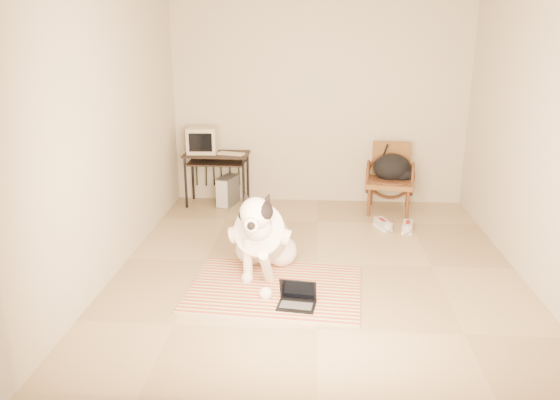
# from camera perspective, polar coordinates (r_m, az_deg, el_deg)

# --- Properties ---
(floor) EXTENTS (4.50, 4.50, 0.00)m
(floor) POSITION_cam_1_polar(r_m,az_deg,el_deg) (5.71, 3.90, -6.63)
(floor) COLOR tan
(floor) RESTS_ON ground
(wall_back) EXTENTS (4.50, 0.00, 4.50)m
(wall_back) POSITION_cam_1_polar(r_m,az_deg,el_deg) (7.54, 4.12, 9.85)
(wall_back) COLOR beige
(wall_back) RESTS_ON floor
(wall_front) EXTENTS (4.50, 0.00, 4.50)m
(wall_front) POSITION_cam_1_polar(r_m,az_deg,el_deg) (3.12, 4.36, -0.52)
(wall_front) COLOR beige
(wall_front) RESTS_ON floor
(wall_left) EXTENTS (0.00, 4.50, 4.50)m
(wall_left) POSITION_cam_1_polar(r_m,az_deg,el_deg) (5.66, -16.64, 6.79)
(wall_left) COLOR beige
(wall_left) RESTS_ON floor
(wall_right) EXTENTS (0.00, 4.50, 4.50)m
(wall_right) POSITION_cam_1_polar(r_m,az_deg,el_deg) (5.69, 24.87, 5.97)
(wall_right) COLOR beige
(wall_right) RESTS_ON floor
(rug) EXTENTS (1.67, 1.33, 0.02)m
(rug) POSITION_cam_1_polar(r_m,az_deg,el_deg) (5.17, -0.47, -9.15)
(rug) COLOR red
(rug) RESTS_ON floor
(dog) EXTENTS (0.63, 1.33, 0.95)m
(dog) POSITION_cam_1_polar(r_m,az_deg,el_deg) (5.35, -1.84, -3.91)
(dog) COLOR white
(dog) RESTS_ON rug
(laptop) EXTENTS (0.35, 0.27, 0.23)m
(laptop) POSITION_cam_1_polar(r_m,az_deg,el_deg) (4.82, 1.79, -10.32)
(laptop) COLOR black
(laptop) RESTS_ON rug
(computer_desk) EXTENTS (0.88, 0.50, 0.72)m
(computer_desk) POSITION_cam_1_polar(r_m,az_deg,el_deg) (7.51, -6.64, 4.10)
(computer_desk) COLOR black
(computer_desk) RESTS_ON floor
(crt_monitor) EXTENTS (0.41, 0.39, 0.35)m
(crt_monitor) POSITION_cam_1_polar(r_m,az_deg,el_deg) (7.53, -8.10, 6.23)
(crt_monitor) COLOR #BEAF95
(crt_monitor) RESTS_ON computer_desk
(desk_keyboard) EXTENTS (0.38, 0.23, 0.02)m
(desk_keyboard) POSITION_cam_1_polar(r_m,az_deg,el_deg) (7.39, -5.15, 4.85)
(desk_keyboard) COLOR #BEAF95
(desk_keyboard) RESTS_ON computer_desk
(pc_tower) EXTENTS (0.28, 0.46, 0.40)m
(pc_tower) POSITION_cam_1_polar(r_m,az_deg,el_deg) (7.58, -5.47, 0.97)
(pc_tower) COLOR #454547
(pc_tower) RESTS_ON floor
(rattan_chair) EXTENTS (0.67, 0.66, 0.90)m
(rattan_chair) POSITION_cam_1_polar(r_m,az_deg,el_deg) (7.38, 11.41, 2.29)
(rattan_chair) COLOR brown
(rattan_chair) RESTS_ON floor
(backpack) EXTENTS (0.53, 0.41, 0.36)m
(backpack) POSITION_cam_1_polar(r_m,az_deg,el_deg) (7.33, 11.79, 3.22)
(backpack) COLOR black
(backpack) RESTS_ON rattan_chair
(sneaker_left) EXTENTS (0.21, 0.32, 0.10)m
(sneaker_left) POSITION_cam_1_polar(r_m,az_deg,el_deg) (6.80, 10.69, -2.52)
(sneaker_left) COLOR white
(sneaker_left) RESTS_ON floor
(sneaker_right) EXTENTS (0.18, 0.31, 0.10)m
(sneaker_right) POSITION_cam_1_polar(r_m,az_deg,el_deg) (6.77, 13.18, -2.77)
(sneaker_right) COLOR white
(sneaker_right) RESTS_ON floor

